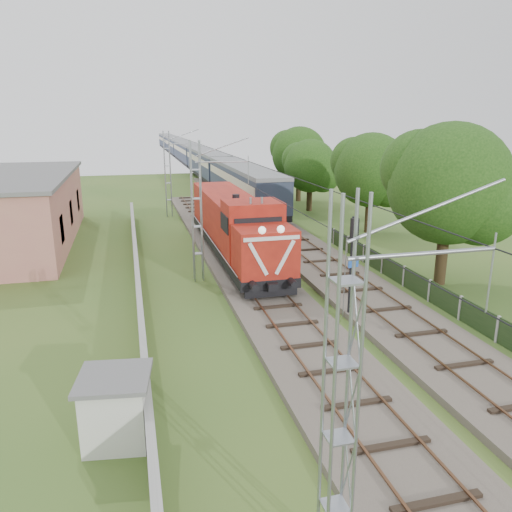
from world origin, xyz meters
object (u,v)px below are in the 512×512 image
object	(u,v)px
coach_rake	(188,152)
signal_post	(353,250)
relay_hut	(116,408)
locomotive	(235,224)

from	to	relation	value
coach_rake	signal_post	xyz separation A→B (m)	(-1.93, -79.58, 0.70)
coach_rake	relay_hut	size ratio (longest dim) A/B	52.90
coach_rake	signal_post	size ratio (longest dim) A/B	24.73
locomotive	coach_rake	xyz separation A→B (m)	(5.00, 68.04, 0.31)
locomotive	signal_post	distance (m)	11.99
locomotive	relay_hut	distance (m)	19.81
coach_rake	locomotive	bearing A→B (deg)	-94.20
signal_post	locomotive	bearing A→B (deg)	104.88
locomotive	relay_hut	size ratio (longest dim) A/B	7.91
locomotive	relay_hut	bearing A→B (deg)	-111.98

